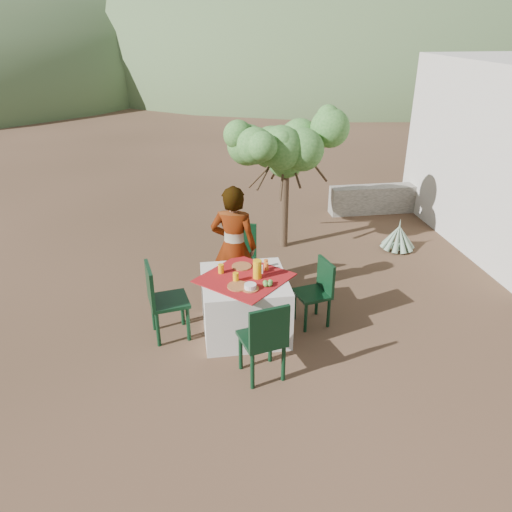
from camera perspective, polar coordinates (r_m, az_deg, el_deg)
The scene contains 24 objects.
ground at distance 6.77m, azimuth -2.36°, elevation -6.42°, with size 160.00×160.00×0.00m, color #352518.
table at distance 6.20m, azimuth -1.29°, elevation -5.57°, with size 1.30×1.30×0.76m.
chair_far at distance 7.03m, azimuth -1.95°, elevation 0.02°, with size 0.57×0.57×1.00m.
chair_near at distance 5.33m, azimuth 1.01°, elevation -9.36°, with size 0.53×0.53×0.96m.
chair_left at distance 6.12m, azimuth -10.73°, elevation -4.73°, with size 0.53×0.53×0.98m.
chair_right at distance 6.37m, azimuth 7.06°, elevation -3.80°, with size 0.48×0.48×0.86m.
person at distance 6.60m, azimuth -2.55°, elevation 1.01°, with size 0.62×0.41×1.69m, color #8C6651.
shrub_tree at distance 8.24m, azimuth 3.80°, elevation 11.72°, with size 1.74×1.71×2.05m.
agave at distance 8.82m, azimuth 15.94°, elevation 2.02°, with size 0.57×0.58×0.62m.
stone_wall at distance 10.56m, azimuth 15.38°, elevation 6.37°, with size 2.60×0.35×0.55m, color gray.
hill_near_right at distance 43.72m, azimuth 8.85°, elevation 20.59°, with size 48.00×48.00×20.00m, color #3F5B33.
hill_far_center at distance 57.93m, azimuth -12.74°, elevation 21.45°, with size 60.00×60.00×24.00m, color gray.
hill_far_right at distance 59.19m, azimuth 21.85°, elevation 20.43°, with size 36.00×36.00×14.00m, color gray.
plate_far at distance 6.26m, azimuth -1.65°, elevation -1.18°, with size 0.25×0.25×0.01m, color brown.
plate_near at distance 5.81m, azimuth -2.05°, elevation -3.47°, with size 0.26×0.26×0.01m, color brown.
glass_far at distance 6.10m, azimuth -4.02°, elevation -1.45°, with size 0.07×0.07×0.11m, color #E8A50E.
glass_near at distance 5.90m, azimuth -2.33°, elevation -2.42°, with size 0.07×0.07×0.11m, color #E8A50E.
juice_pitcher at distance 5.95m, azimuth 0.15°, elevation -1.52°, with size 0.10×0.10×0.23m, color #E8A50E.
bowl_plate at distance 5.75m, azimuth -0.66°, elevation -3.75°, with size 0.20×0.20×0.01m, color brown.
white_bowl at distance 5.74m, azimuth -0.66°, elevation -3.47°, with size 0.14×0.14×0.05m, color silver.
jar_left at distance 6.17m, azimuth 1.18°, elevation -1.19°, with size 0.06×0.06×0.09m, color orange.
jar_right at distance 6.27m, azimuth 1.14°, elevation -0.77°, with size 0.05×0.05×0.09m, color orange.
napkin_holder at distance 6.09m, azimuth 0.43°, elevation -1.53°, with size 0.08×0.04×0.10m, color silver.
fruit_cluster at distance 5.82m, azimuth 1.36°, elevation -3.13°, with size 0.12×0.11×0.06m.
Camera 1 is at (-0.57, -5.72, 3.58)m, focal length 35.00 mm.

